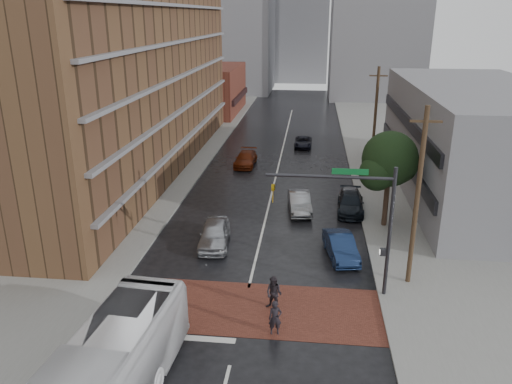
% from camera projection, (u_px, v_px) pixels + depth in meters
% --- Properties ---
extents(ground, '(160.00, 160.00, 0.00)m').
position_uv_depth(ground, '(242.00, 313.00, 25.16)').
color(ground, black).
rests_on(ground, ground).
extents(crosswalk, '(14.00, 5.00, 0.02)m').
position_uv_depth(crosswalk, '(244.00, 308.00, 25.63)').
color(crosswalk, brown).
rests_on(crosswalk, ground).
extents(sidewalk_west, '(9.00, 90.00, 0.15)m').
position_uv_depth(sidewalk_west, '(163.00, 165.00, 49.75)').
color(sidewalk_west, gray).
rests_on(sidewalk_west, ground).
extents(sidewalk_east, '(9.00, 90.00, 0.15)m').
position_uv_depth(sidewalk_east, '(398.00, 173.00, 47.34)').
color(sidewalk_east, gray).
rests_on(sidewalk_east, ground).
extents(apartment_block, '(10.00, 44.00, 28.00)m').
position_uv_depth(apartment_block, '(122.00, 18.00, 44.42)').
color(apartment_block, brown).
rests_on(apartment_block, ground).
extents(storefront_west, '(8.00, 16.00, 7.00)m').
position_uv_depth(storefront_west, '(213.00, 90.00, 75.81)').
color(storefront_west, brown).
rests_on(storefront_west, ground).
extents(building_east, '(11.00, 26.00, 9.00)m').
position_uv_depth(building_east, '(476.00, 141.00, 40.65)').
color(building_east, slate).
rests_on(building_east, ground).
extents(distant_tower_west, '(18.00, 16.00, 32.00)m').
position_uv_depth(distant_tower_west, '(225.00, 5.00, 94.31)').
color(distant_tower_west, slate).
rests_on(distant_tower_west, ground).
extents(distant_tower_center, '(12.00, 10.00, 24.00)m').
position_uv_depth(distant_tower_center, '(301.00, 26.00, 110.10)').
color(distant_tower_center, slate).
rests_on(distant_tower_center, ground).
extents(street_tree, '(4.20, 4.10, 6.90)m').
position_uv_depth(street_tree, '(390.00, 163.00, 33.95)').
color(street_tree, '#332319').
rests_on(street_tree, ground).
extents(signal_mast, '(6.50, 0.30, 7.20)m').
position_uv_depth(signal_mast, '(362.00, 213.00, 25.30)').
color(signal_mast, '#2D2D33').
rests_on(signal_mast, ground).
extents(utility_pole_near, '(1.60, 0.26, 10.00)m').
position_uv_depth(utility_pole_near, '(417.00, 198.00, 26.26)').
color(utility_pole_near, '#473321').
rests_on(utility_pole_near, ground).
extents(utility_pole_far, '(1.60, 0.26, 10.00)m').
position_uv_depth(utility_pole_far, '(375.00, 122.00, 44.99)').
color(utility_pole_far, '#473321').
rests_on(utility_pole_far, ground).
extents(pedestrian_a, '(0.69, 0.51, 1.71)m').
position_uv_depth(pedestrian_a, '(275.00, 318.00, 23.28)').
color(pedestrian_a, black).
rests_on(pedestrian_a, ground).
extents(pedestrian_b, '(1.09, 0.99, 1.82)m').
position_uv_depth(pedestrian_b, '(274.00, 293.00, 25.24)').
color(pedestrian_b, '#262025').
rests_on(pedestrian_b, ground).
extents(car_travel_a, '(2.28, 4.83, 1.59)m').
position_uv_depth(car_travel_a, '(214.00, 234.00, 32.36)').
color(car_travel_a, '#ADB0B5').
rests_on(car_travel_a, ground).
extents(car_travel_b, '(2.09, 4.63, 1.47)m').
position_uv_depth(car_travel_b, '(300.00, 202.00, 38.04)').
color(car_travel_b, '#919498').
rests_on(car_travel_b, ground).
extents(car_travel_c, '(2.05, 4.78, 1.37)m').
position_uv_depth(car_travel_c, '(246.00, 159.00, 49.68)').
color(car_travel_c, '#65210B').
rests_on(car_travel_c, ground).
extents(suv_travel, '(1.95, 4.11, 1.13)m').
position_uv_depth(suv_travel, '(303.00, 142.00, 56.74)').
color(suv_travel, black).
rests_on(suv_travel, ground).
extents(car_parked_near, '(2.29, 4.56, 1.44)m').
position_uv_depth(car_parked_near, '(341.00, 247.00, 30.79)').
color(car_parked_near, '#142448').
rests_on(car_parked_near, ground).
extents(car_parked_mid, '(2.19, 4.88, 1.39)m').
position_uv_depth(car_parked_mid, '(351.00, 203.00, 37.94)').
color(car_parked_mid, black).
rests_on(car_parked_mid, ground).
extents(car_parked_far, '(1.96, 4.25, 1.41)m').
position_uv_depth(car_parked_far, '(349.00, 197.00, 39.24)').
color(car_parked_far, '#A5A8AD').
rests_on(car_parked_far, ground).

